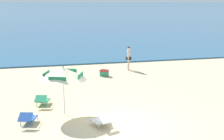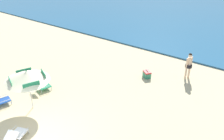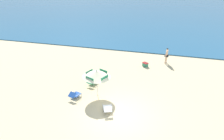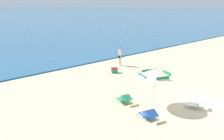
{
  "view_description": "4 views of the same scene",
  "coord_description": "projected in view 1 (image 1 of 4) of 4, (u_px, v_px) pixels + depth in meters",
  "views": [
    {
      "loc": [
        -2.82,
        -10.22,
        4.6
      ],
      "look_at": [
        0.74,
        4.78,
        1.04
      ],
      "focal_mm": 48.3,
      "sensor_mm": 36.0,
      "label": 1
    },
    {
      "loc": [
        6.41,
        -3.24,
        6.75
      ],
      "look_at": [
        0.39,
        4.86,
        1.48
      ],
      "focal_mm": 37.01,
      "sensor_mm": 36.0,
      "label": 2
    },
    {
      "loc": [
        1.86,
        -8.73,
        7.51
      ],
      "look_at": [
        -1.61,
        4.35,
        0.83
      ],
      "focal_mm": 28.77,
      "sensor_mm": 36.0,
      "label": 3
    },
    {
      "loc": [
        -11.62,
        -5.16,
        5.05
      ],
      "look_at": [
        -1.23,
        5.64,
        1.01
      ],
      "focal_mm": 38.57,
      "sensor_mm": 36.0,
      "label": 4
    }
  ],
  "objects": [
    {
      "name": "ground_plane",
      "position": [
        122.0,
        125.0,
        11.36
      ],
      "size": [
        800.0,
        800.0,
        0.0
      ],
      "primitive_type": "plane",
      "color": "#CCB78C"
    },
    {
      "name": "ocean_water",
      "position": [
        41.0,
        4.0,
        401.27
      ],
      "size": [
        800.0,
        800.0,
        0.1
      ],
      "primitive_type": "cube",
      "color": "#285B7F",
      "rests_on": "ground"
    },
    {
      "name": "beach_umbrella_striped_main",
      "position": [
        63.0,
        73.0,
        12.14
      ],
      "size": [
        2.24,
        2.23,
        2.03
      ],
      "color": "silver",
      "rests_on": "ground"
    },
    {
      "name": "lounge_chair_under_umbrella",
      "position": [
        102.0,
        120.0,
        11.17
      ],
      "size": [
        0.81,
        1.01,
        0.52
      ],
      "color": "white",
      "rests_on": "ground"
    },
    {
      "name": "lounge_chair_beside_umbrella",
      "position": [
        28.0,
        118.0,
        11.4
      ],
      "size": [
        0.76,
        1.0,
        0.52
      ],
      "color": "#1E4799",
      "rests_on": "ground"
    },
    {
      "name": "lounge_chair_facing_sea",
      "position": [
        42.0,
        100.0,
        13.47
      ],
      "size": [
        0.74,
        0.99,
        0.52
      ],
      "color": "#1E7F56",
      "rests_on": "ground"
    },
    {
      "name": "person_standing_near_shore",
      "position": [
        129.0,
        56.0,
        20.26
      ],
      "size": [
        0.39,
        0.45,
        1.6
      ],
      "color": "beige",
      "rests_on": "ground"
    },
    {
      "name": "cooler_box",
      "position": [
        104.0,
        73.0,
        18.74
      ],
      "size": [
        0.61,
        0.58,
        0.43
      ],
      "color": "#2D7F5B",
      "rests_on": "ground"
    }
  ]
}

